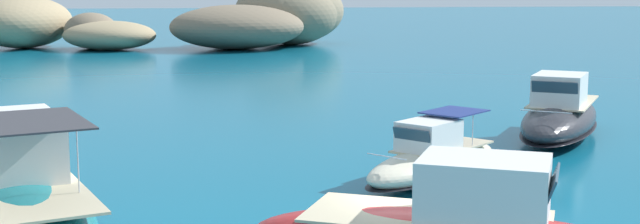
{
  "coord_description": "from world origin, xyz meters",
  "views": [
    {
      "loc": [
        -4.7,
        -18.11,
        6.34
      ],
      "look_at": [
        0.04,
        15.23,
        1.05
      ],
      "focal_mm": 46.05,
      "sensor_mm": 36.0,
      "label": 1
    }
  ],
  "objects_px": {
    "islet_large": "(275,16)",
    "islet_small": "(53,26)",
    "motorboat_teal": "(15,206)",
    "motorboat_charcoal": "(560,116)",
    "motorboat_cream": "(434,160)"
  },
  "relations": [
    {
      "from": "motorboat_teal",
      "to": "motorboat_charcoal",
      "type": "bearing_deg",
      "value": 31.95
    },
    {
      "from": "islet_large",
      "to": "islet_small",
      "type": "bearing_deg",
      "value": -177.25
    },
    {
      "from": "islet_large",
      "to": "motorboat_teal",
      "type": "relative_size",
      "value": 1.86
    },
    {
      "from": "islet_large",
      "to": "motorboat_charcoal",
      "type": "relative_size",
      "value": 2.3
    },
    {
      "from": "motorboat_teal",
      "to": "islet_large",
      "type": "bearing_deg",
      "value": 79.6
    },
    {
      "from": "motorboat_charcoal",
      "to": "motorboat_cream",
      "type": "relative_size",
      "value": 1.42
    },
    {
      "from": "motorboat_cream",
      "to": "motorboat_teal",
      "type": "relative_size",
      "value": 0.57
    },
    {
      "from": "motorboat_charcoal",
      "to": "motorboat_teal",
      "type": "distance_m",
      "value": 22.48
    },
    {
      "from": "islet_large",
      "to": "motorboat_charcoal",
      "type": "height_order",
      "value": "islet_large"
    },
    {
      "from": "islet_small",
      "to": "motorboat_teal",
      "type": "relative_size",
      "value": 1.74
    },
    {
      "from": "motorboat_cream",
      "to": "motorboat_teal",
      "type": "height_order",
      "value": "motorboat_teal"
    },
    {
      "from": "motorboat_charcoal",
      "to": "islet_small",
      "type": "bearing_deg",
      "value": 119.28
    },
    {
      "from": "islet_large",
      "to": "motorboat_cream",
      "type": "xyz_separation_m",
      "value": [
        -0.11,
        -59.69,
        -2.29
      ]
    },
    {
      "from": "islet_small",
      "to": "motorboat_cream",
      "type": "height_order",
      "value": "islet_small"
    },
    {
      "from": "motorboat_cream",
      "to": "islet_small",
      "type": "bearing_deg",
      "value": 110.52
    }
  ]
}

